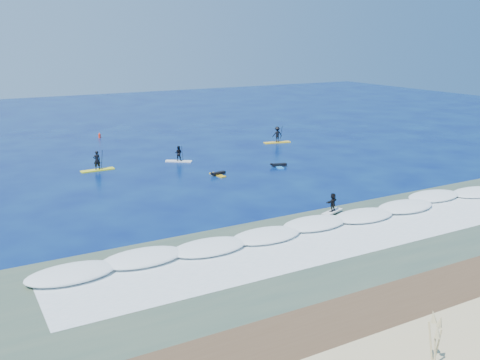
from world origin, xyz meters
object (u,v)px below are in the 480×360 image
prone_paddler_near (218,174)px  prone_paddler_far (278,165)px  sup_paddler_left (97,163)px  sup_paddler_right (277,135)px  wave_surfer (333,204)px  marker_buoy (100,135)px  sup_paddler_center (179,155)px

prone_paddler_near → prone_paddler_far: 6.64m
sup_paddler_left → sup_paddler_right: sup_paddler_right is taller
prone_paddler_near → prone_paddler_far: prone_paddler_far is taller
wave_surfer → prone_paddler_near: bearing=79.4°
wave_surfer → marker_buoy: bearing=80.5°
marker_buoy → sup_paddler_left: bearing=-105.5°
sup_paddler_left → prone_paddler_far: (15.74, -7.14, -0.54)m
prone_paddler_near → sup_paddler_center: bearing=-0.5°
sup_paddler_right → prone_paddler_far: sup_paddler_right is taller
prone_paddler_far → sup_paddler_center: bearing=64.2°
prone_paddler_far → marker_buoy: marker_buoy is taller
sup_paddler_center → marker_buoy: sup_paddler_center is taller
wave_surfer → sup_paddler_center: bearing=79.0°
sup_paddler_left → prone_paddler_near: bearing=-40.7°
sup_paddler_right → marker_buoy: (-17.65, 13.43, -0.57)m
sup_paddler_right → wave_surfer: (-10.98, -24.10, -0.06)m
prone_paddler_near → wave_surfer: bearing=-179.4°
sup_paddler_center → sup_paddler_right: size_ratio=0.77×
prone_paddler_far → marker_buoy: 26.17m
sup_paddler_center → sup_paddler_right: bearing=50.1°
wave_surfer → marker_buoy: (-6.68, 37.53, -0.50)m
sup_paddler_center → prone_paddler_near: 6.97m
sup_paddler_center → wave_surfer: sup_paddler_center is taller
prone_paddler_far → wave_surfer: 14.57m
sup_paddler_left → sup_paddler_right: size_ratio=0.96×
sup_paddler_center → prone_paddler_far: 10.22m
sup_paddler_right → wave_surfer: sup_paddler_right is taller
sup_paddler_right → marker_buoy: bearing=153.7°
prone_paddler_near → wave_surfer: (2.17, -13.79, 0.67)m
prone_paddler_far → marker_buoy: (-11.14, 23.68, 0.16)m
sup_paddler_center → prone_paddler_far: bearing=-5.5°
prone_paddler_far → sup_paddler_left: bearing=81.7°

